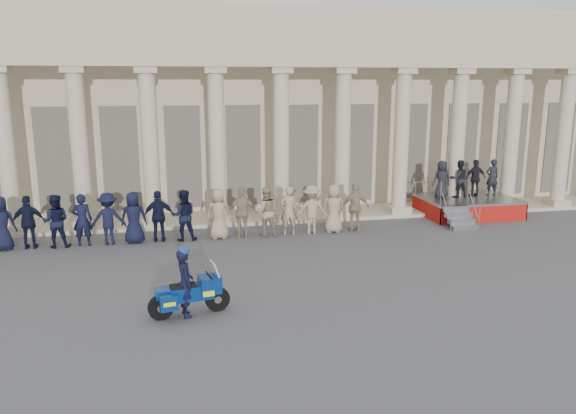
{
  "coord_description": "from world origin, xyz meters",
  "views": [
    {
      "loc": [
        -2.99,
        -14.42,
        5.71
      ],
      "look_at": [
        0.7,
        3.65,
        1.6
      ],
      "focal_mm": 35.0,
      "sensor_mm": 36.0,
      "label": 1
    }
  ],
  "objects": [
    {
      "name": "officer_rank",
      "position": [
        -5.68,
        5.92,
        0.95
      ],
      "size": [
        19.86,
        0.72,
        1.89
      ],
      "color": "black",
      "rests_on": "ground"
    },
    {
      "name": "reviewing_stand",
      "position": [
        9.33,
        7.46,
        1.22
      ],
      "size": [
        3.95,
        3.86,
        2.42
      ],
      "color": "gray",
      "rests_on": "ground"
    },
    {
      "name": "ground",
      "position": [
        0.0,
        0.0,
        0.0
      ],
      "size": [
        90.0,
        90.0,
        0.0
      ],
      "primitive_type": "plane",
      "color": "#464649",
      "rests_on": "ground"
    },
    {
      "name": "rider",
      "position": [
        -2.86,
        -1.07,
        0.9
      ],
      "size": [
        0.53,
        0.7,
        1.82
      ],
      "rotation": [
        0.0,
        0.0,
        1.76
      ],
      "color": "black",
      "rests_on": "ground"
    },
    {
      "name": "motorcycle",
      "position": [
        -2.75,
        -1.05,
        0.57
      ],
      "size": [
        2.05,
        0.99,
        1.33
      ],
      "rotation": [
        0.0,
        0.0,
        0.19
      ],
      "color": "black",
      "rests_on": "ground"
    },
    {
      "name": "building",
      "position": [
        -0.0,
        14.74,
        4.52
      ],
      "size": [
        40.0,
        12.5,
        9.0
      ],
      "color": "#B9A88B",
      "rests_on": "ground"
    }
  ]
}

